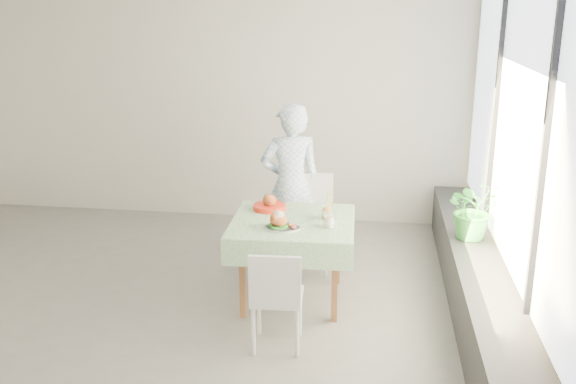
% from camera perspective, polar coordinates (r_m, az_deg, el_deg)
% --- Properties ---
extents(floor, '(6.00, 6.00, 0.00)m').
position_cam_1_polar(floor, '(5.87, -12.11, -9.53)').
color(floor, '#5F5D5A').
rests_on(floor, ground).
extents(wall_back, '(6.00, 0.02, 2.80)m').
position_cam_1_polar(wall_back, '(7.77, -6.39, 7.88)').
color(wall_back, beige).
rests_on(wall_back, ground).
extents(wall_right, '(0.02, 5.00, 2.80)m').
position_cam_1_polar(wall_right, '(5.17, 19.87, 2.80)').
color(wall_right, beige).
rests_on(wall_right, ground).
extents(window_pane, '(0.01, 4.80, 2.18)m').
position_cam_1_polar(window_pane, '(5.12, 19.80, 5.54)').
color(window_pane, '#D1E0F9').
rests_on(window_pane, ground).
extents(window_ledge, '(0.40, 4.80, 0.50)m').
position_cam_1_polar(window_ledge, '(5.50, 16.65, -8.82)').
color(window_ledge, black).
rests_on(window_ledge, ground).
extents(cafe_table, '(1.08, 1.08, 0.74)m').
position_cam_1_polar(cafe_table, '(5.61, 0.43, -5.24)').
color(cafe_table, brown).
rests_on(cafe_table, ground).
extents(chair_far, '(0.44, 0.44, 0.93)m').
position_cam_1_polar(chair_far, '(6.33, 1.82, -4.37)').
color(chair_far, white).
rests_on(chair_far, ground).
extents(chair_near, '(0.40, 0.40, 0.80)m').
position_cam_1_polar(chair_near, '(4.95, -0.98, -11.01)').
color(chair_near, white).
rests_on(chair_near, ground).
extents(diner, '(0.69, 0.55, 1.64)m').
position_cam_1_polar(diner, '(6.30, 0.24, 0.59)').
color(diner, '#88AFDA').
rests_on(diner, ground).
extents(main_dish, '(0.30, 0.30, 0.16)m').
position_cam_1_polar(main_dish, '(5.29, -0.68, -2.75)').
color(main_dish, white).
rests_on(main_dish, cafe_table).
extents(juice_cup_orange, '(0.09, 0.09, 0.26)m').
position_cam_1_polar(juice_cup_orange, '(5.54, 3.48, -1.79)').
color(juice_cup_orange, white).
rests_on(juice_cup_orange, cafe_table).
extents(juice_cup_lemonade, '(0.09, 0.09, 0.26)m').
position_cam_1_polar(juice_cup_lemonade, '(5.33, 3.67, -2.56)').
color(juice_cup_lemonade, white).
rests_on(juice_cup_lemonade, cafe_table).
extents(second_dish, '(0.29, 0.29, 0.14)m').
position_cam_1_polar(second_dish, '(5.79, -1.66, -1.18)').
color(second_dish, red).
rests_on(second_dish, cafe_table).
extents(potted_plant, '(0.59, 0.54, 0.55)m').
position_cam_1_polar(potted_plant, '(5.94, 16.21, -1.44)').
color(potted_plant, '#2C7B29').
rests_on(potted_plant, window_ledge).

